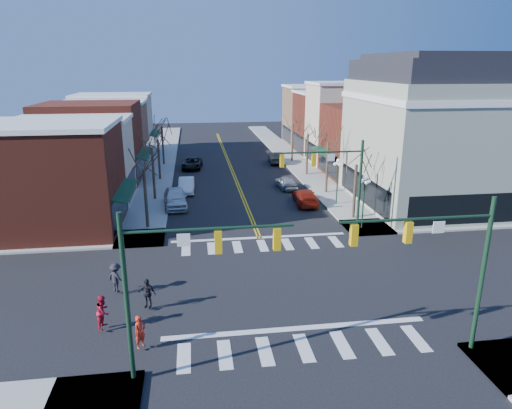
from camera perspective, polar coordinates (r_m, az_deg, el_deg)
name	(u,v)px	position (r m, az deg, el deg)	size (l,w,h in m)	color
ground	(279,285)	(27.03, 2.85, -10.07)	(160.00, 160.00, 0.00)	black
sidewalk_left	(152,197)	(45.48, -12.84, 0.98)	(3.50, 70.00, 0.15)	#9E9B93
sidewalk_right	(326,190)	(47.24, 8.80, 1.80)	(3.50, 70.00, 0.15)	#9E9B93
bldg_left_brick_a	(49,180)	(37.92, -24.41, 2.83)	(10.00, 8.50, 8.00)	maroon
bldg_left_stucco_a	(74,162)	(45.28, -21.76, 4.91)	(10.00, 7.00, 7.50)	#BFB79D
bldg_left_brick_b	(91,143)	(52.88, -19.88, 7.25)	(10.00, 9.00, 8.50)	maroon
bldg_left_tan	(105,135)	(60.94, -18.34, 8.23)	(10.00, 7.50, 7.80)	#926C50
bldg_left_stucco_b	(115,126)	(68.49, -17.26, 9.37)	(10.00, 8.00, 8.20)	#BFB79D
bldg_right_brick_a	(371,142)	(53.96, 14.19, 7.64)	(10.00, 8.50, 8.00)	maroon
bldg_right_stucco	(349,124)	(61.00, 11.55, 9.79)	(10.00, 7.00, 10.00)	#BFB79D
bldg_right_brick_b	(332,123)	(68.16, 9.43, 9.99)	(10.00, 8.00, 8.50)	maroon
bldg_right_tan	(317,116)	(75.76, 7.64, 10.94)	(10.00, 8.00, 9.00)	#926C50
victorian_corner	(432,132)	(43.95, 21.11, 8.51)	(12.25, 14.25, 13.30)	gray
traffic_mast_near_left	(174,272)	(17.93, -10.21, -8.30)	(6.60, 0.28, 7.20)	#14331E
traffic_mast_near_right	(445,256)	(20.60, 22.50, -5.96)	(6.60, 0.28, 7.20)	#14331E
traffic_mast_far_right	(336,175)	(33.52, 9.97, 3.67)	(6.60, 0.28, 7.20)	#14331E
lamppost_corner	(364,193)	(35.83, 13.35, 1.44)	(0.36, 0.36, 4.33)	#14331E
lamppost_midblock	(338,174)	(41.75, 10.19, 3.82)	(0.36, 0.36, 4.33)	#14331E
tree_left_a	(146,199)	(36.21, -13.61, 0.62)	(0.24, 0.24, 4.76)	#382B21
tree_left_b	(153,174)	(43.89, -12.70, 3.71)	(0.24, 0.24, 5.04)	#382B21
tree_left_c	(159,160)	(51.74, -12.03, 5.46)	(0.24, 0.24, 4.55)	#382B21
tree_left_d	(163,146)	(59.56, -11.56, 7.14)	(0.24, 0.24, 4.90)	#382B21
tree_right_a	(355,192)	(38.32, 12.24, 1.50)	(0.24, 0.24, 4.62)	#382B21
tree_right_b	(327,168)	(45.61, 8.87, 4.51)	(0.24, 0.24, 5.18)	#382B21
tree_right_c	(307,155)	(53.20, 6.41, 6.19)	(0.24, 0.24, 4.83)	#382B21
tree_right_d	(292,143)	(60.85, 4.56, 7.67)	(0.24, 0.24, 4.97)	#382B21
car_left_near	(175,198)	(41.73, -10.07, 0.82)	(2.02, 5.03, 1.71)	silver
car_left_mid	(186,185)	(46.64, -8.69, 2.42)	(1.51, 4.32, 1.42)	white
car_left_far	(192,163)	(57.27, -7.98, 5.12)	(2.24, 4.85, 1.35)	black
car_right_near	(305,197)	(42.25, 6.17, 0.97)	(1.95, 4.79, 1.39)	maroon
car_right_mid	(286,182)	(47.49, 3.76, 2.79)	(1.57, 3.90, 1.33)	#B1B0B5
car_right_far	(276,158)	(59.82, 2.46, 5.86)	(1.60, 4.59, 1.51)	black
pedestrian_red_a	(140,332)	(21.70, -14.29, -15.17)	(0.57, 0.37, 1.56)	red
pedestrian_red_b	(103,312)	(23.61, -18.57, -12.57)	(0.81, 0.63, 1.68)	#B01227
pedestrian_dark_a	(147,293)	(24.77, -13.46, -10.72)	(0.96, 0.40, 1.63)	black
pedestrian_dark_b	(116,278)	(26.77, -17.09, -8.74)	(1.11, 0.64, 1.71)	black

